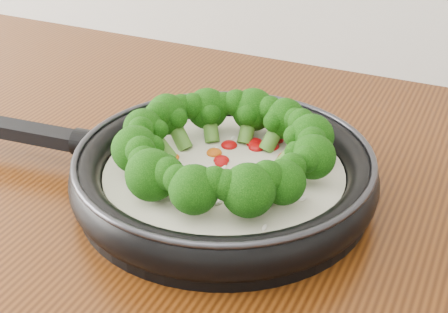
% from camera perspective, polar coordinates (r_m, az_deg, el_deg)
% --- Properties ---
extents(skillet, '(0.52, 0.35, 0.09)m').
position_cam_1_polar(skillet, '(0.69, -0.22, -0.97)').
color(skillet, black).
rests_on(skillet, counter).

